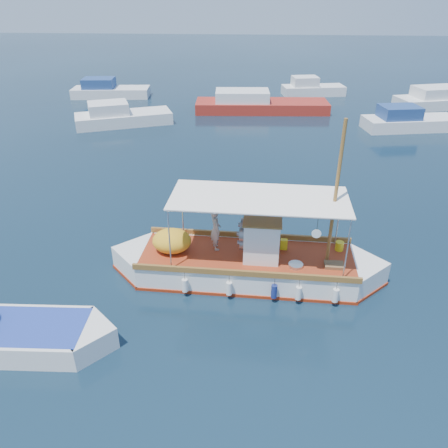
{
  "coord_description": "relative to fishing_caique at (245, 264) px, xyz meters",
  "views": [
    {
      "loc": [
        -0.24,
        -12.69,
        8.78
      ],
      "look_at": [
        -1.12,
        0.0,
        1.74
      ],
      "focal_mm": 35.0,
      "sensor_mm": 36.0,
      "label": 1
    }
  ],
  "objects": [
    {
      "name": "ground",
      "position": [
        0.37,
        0.46,
        -0.5
      ],
      "size": [
        160.0,
        160.0,
        0.0
      ],
      "primitive_type": "plane",
      "color": "black",
      "rests_on": "ground"
    },
    {
      "name": "fishing_caique",
      "position": [
        0.0,
        0.0,
        0.0
      ],
      "size": [
        9.34,
        2.88,
        5.7
      ],
      "rotation": [
        0.0,
        0.0,
        -0.04
      ],
      "color": "white",
      "rests_on": "ground"
    },
    {
      "name": "dinghy",
      "position": [
        -6.58,
        -3.72,
        -0.17
      ],
      "size": [
        6.38,
        1.95,
        1.56
      ],
      "rotation": [
        0.0,
        0.0,
        0.03
      ],
      "color": "white",
      "rests_on": "ground"
    },
    {
      "name": "bg_boat_nw",
      "position": [
        -9.23,
        17.69,
        -0.01
      ],
      "size": [
        7.0,
        4.68,
        1.8
      ],
      "rotation": [
        0.0,
        0.0,
        0.38
      ],
      "color": "silver",
      "rests_on": "ground"
    },
    {
      "name": "bg_boat_n",
      "position": [
        0.38,
        21.95,
        -0.01
      ],
      "size": [
        10.3,
        3.33,
        1.8
      ],
      "rotation": [
        0.0,
        0.0,
        0.05
      ],
      "color": "maroon",
      "rests_on": "ground"
    },
    {
      "name": "bg_boat_ne",
      "position": [
        10.62,
        17.91,
        -0.01
      ],
      "size": [
        6.61,
        3.28,
        1.8
      ],
      "rotation": [
        0.0,
        0.0,
        0.18
      ],
      "color": "silver",
      "rests_on": "ground"
    },
    {
      "name": "bg_boat_e",
      "position": [
        15.59,
        24.57,
        -0.01
      ],
      "size": [
        9.04,
        4.78,
        1.8
      ],
      "rotation": [
        0.0,
        0.0,
        0.26
      ],
      "color": "silver",
      "rests_on": "ground"
    },
    {
      "name": "bg_boat_far_w",
      "position": [
        -12.64,
        26.01,
        -0.01
      ],
      "size": [
        6.75,
        2.89,
        1.8
      ],
      "rotation": [
        0.0,
        0.0,
        0.09
      ],
      "color": "silver",
      "rests_on": "ground"
    },
    {
      "name": "bg_boat_far_n",
      "position": [
        5.15,
        28.03,
        -0.01
      ],
      "size": [
        5.69,
        2.91,
        1.8
      ],
      "rotation": [
        0.0,
        0.0,
        0.17
      ],
      "color": "silver",
      "rests_on": "ground"
    }
  ]
}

